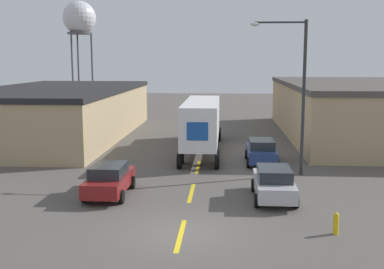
{
  "coord_description": "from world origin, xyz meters",
  "views": [
    {
      "loc": [
        1.69,
        -18.12,
        6.78
      ],
      "look_at": [
        -0.35,
        11.23,
        2.2
      ],
      "focal_mm": 45.0,
      "sensor_mm": 36.0,
      "label": 1
    }
  ],
  "objects_px": {
    "semi_truck": "(203,120)",
    "fire_hydrant": "(336,223)",
    "street_lamp": "(297,86)",
    "water_tower": "(79,19)",
    "parked_car_right_mid": "(261,151)",
    "parked_car_right_near": "(274,183)",
    "parked_car_left_near": "(109,179)"
  },
  "relations": [
    {
      "from": "semi_truck",
      "to": "fire_hydrant",
      "type": "relative_size",
      "value": 15.57
    },
    {
      "from": "semi_truck",
      "to": "street_lamp",
      "type": "height_order",
      "value": "street_lamp"
    },
    {
      "from": "street_lamp",
      "to": "fire_hydrant",
      "type": "bearing_deg",
      "value": -88.78
    },
    {
      "from": "water_tower",
      "to": "fire_hydrant",
      "type": "relative_size",
      "value": 18.03
    },
    {
      "from": "semi_truck",
      "to": "parked_car_right_mid",
      "type": "xyz_separation_m",
      "value": [
        4.07,
        -4.03,
        -1.5
      ]
    },
    {
      "from": "parked_car_right_near",
      "to": "water_tower",
      "type": "xyz_separation_m",
      "value": [
        -25.29,
        52.41,
        12.24
      ]
    },
    {
      "from": "parked_car_right_near",
      "to": "street_lamp",
      "type": "xyz_separation_m",
      "value": [
        1.76,
        5.3,
        4.43
      ]
    },
    {
      "from": "parked_car_right_mid",
      "to": "semi_truck",
      "type": "bearing_deg",
      "value": 135.31
    },
    {
      "from": "parked_car_right_mid",
      "to": "street_lamp",
      "type": "height_order",
      "value": "street_lamp"
    },
    {
      "from": "parked_car_right_near",
      "to": "fire_hydrant",
      "type": "bearing_deg",
      "value": -66.9
    },
    {
      "from": "fire_hydrant",
      "to": "parked_car_left_near",
      "type": "bearing_deg",
      "value": 154.76
    },
    {
      "from": "parked_car_right_mid",
      "to": "fire_hydrant",
      "type": "distance_m",
      "value": 13.09
    },
    {
      "from": "street_lamp",
      "to": "fire_hydrant",
      "type": "xyz_separation_m",
      "value": [
        0.21,
        -9.93,
        -4.83
      ]
    },
    {
      "from": "semi_truck",
      "to": "water_tower",
      "type": "distance_m",
      "value": 46.61
    },
    {
      "from": "parked_car_left_near",
      "to": "water_tower",
      "type": "relative_size",
      "value": 0.28
    },
    {
      "from": "parked_car_right_mid",
      "to": "street_lamp",
      "type": "xyz_separation_m",
      "value": [
        1.76,
        -3.0,
        4.43
      ]
    },
    {
      "from": "parked_car_left_near",
      "to": "water_tower",
      "type": "height_order",
      "value": "water_tower"
    },
    {
      "from": "fire_hydrant",
      "to": "water_tower",
      "type": "bearing_deg",
      "value": 115.55
    },
    {
      "from": "parked_car_right_mid",
      "to": "fire_hydrant",
      "type": "relative_size",
      "value": 5.06
    },
    {
      "from": "parked_car_left_near",
      "to": "street_lamp",
      "type": "bearing_deg",
      "value": 27.27
    },
    {
      "from": "fire_hydrant",
      "to": "parked_car_right_near",
      "type": "bearing_deg",
      "value": 113.1
    },
    {
      "from": "parked_car_left_near",
      "to": "parked_car_right_near",
      "type": "height_order",
      "value": "same"
    },
    {
      "from": "parked_car_right_near",
      "to": "street_lamp",
      "type": "distance_m",
      "value": 7.13
    },
    {
      "from": "parked_car_right_mid",
      "to": "water_tower",
      "type": "xyz_separation_m",
      "value": [
        -25.29,
        44.11,
        12.24
      ]
    },
    {
      "from": "parked_car_left_near",
      "to": "parked_car_right_near",
      "type": "distance_m",
      "value": 8.2
    },
    {
      "from": "fire_hydrant",
      "to": "street_lamp",
      "type": "bearing_deg",
      "value": 91.22
    },
    {
      "from": "parked_car_right_mid",
      "to": "street_lamp",
      "type": "relative_size",
      "value": 0.49
    },
    {
      "from": "parked_car_right_near",
      "to": "fire_hydrant",
      "type": "relative_size",
      "value": 5.06
    },
    {
      "from": "parked_car_right_near",
      "to": "water_tower",
      "type": "bearing_deg",
      "value": 115.76
    },
    {
      "from": "semi_truck",
      "to": "fire_hydrant",
      "type": "height_order",
      "value": "semi_truck"
    },
    {
      "from": "water_tower",
      "to": "street_lamp",
      "type": "height_order",
      "value": "water_tower"
    },
    {
      "from": "water_tower",
      "to": "fire_hydrant",
      "type": "bearing_deg",
      "value": -64.45
    }
  ]
}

